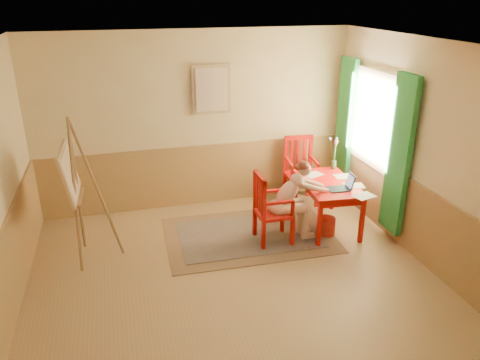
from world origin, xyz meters
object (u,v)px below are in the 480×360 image
object	(u,v)px
laptop	(342,186)
easel	(73,178)
chair_left	(270,209)
chair_back	(300,170)
figure	(292,197)
table	(328,188)

from	to	relation	value
laptop	easel	distance (m)	3.59
chair_left	easel	bearing A→B (deg)	174.73
chair_left	chair_back	xyz separation A→B (m)	(0.93, 1.18, 0.04)
chair_left	figure	distance (m)	0.35
chair_left	figure	bearing A→B (deg)	0.98
laptop	table	bearing A→B (deg)	104.72
chair_back	figure	bearing A→B (deg)	-117.15
chair_back	laptop	xyz separation A→B (m)	(0.11, -1.25, 0.22)
figure	laptop	xyz separation A→B (m)	(0.71, -0.08, 0.12)
table	chair_back	bearing A→B (deg)	92.04
table	figure	world-z (taller)	figure
chair_left	laptop	xyz separation A→B (m)	(1.04, -0.08, 0.25)
chair_left	figure	world-z (taller)	figure
table	figure	size ratio (longest dim) A/B	1.08
laptop	easel	bearing A→B (deg)	175.03
easel	laptop	bearing A→B (deg)	-4.97
table	laptop	xyz separation A→B (m)	(0.07, -0.28, 0.13)
easel	chair_left	bearing A→B (deg)	-5.27
figure	chair_back	bearing A→B (deg)	62.85
chair_back	laptop	distance (m)	1.28
chair_back	laptop	bearing A→B (deg)	-85.03
table	chair_left	world-z (taller)	chair_left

